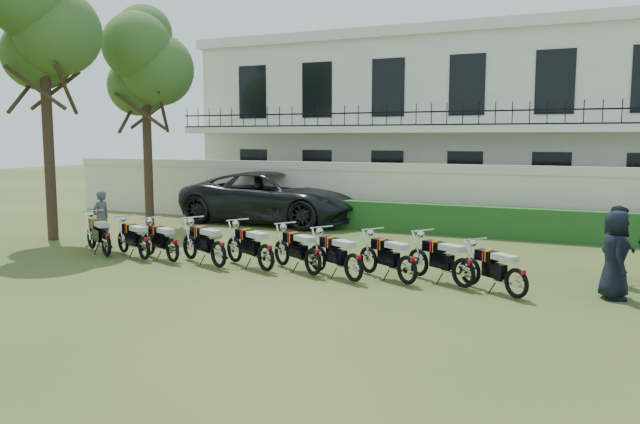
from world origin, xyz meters
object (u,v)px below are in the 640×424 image
(motorcycle_8, at_px, (464,266))
(officer_3, at_px, (615,255))
(motorcycle_4, at_px, (266,251))
(motorcycle_6, at_px, (354,260))
(suv, at_px, (273,197))
(tree_west_near, at_px, (146,62))
(motorcycle_2, at_px, (172,244))
(officer_4, at_px, (618,245))
(inspector, at_px, (101,218))
(motorcycle_1, at_px, (144,242))
(tree_west_mid, at_px, (43,22))
(motorcycle_0, at_px, (106,238))
(motorcycle_3, at_px, (218,248))
(motorcycle_7, at_px, (407,263))
(motorcycle_5, at_px, (313,255))
(motorcycle_9, at_px, (517,276))

(motorcycle_8, bearing_deg, officer_3, -49.94)
(motorcycle_4, bearing_deg, motorcycle_6, -67.06)
(motorcycle_4, bearing_deg, suv, 54.16)
(tree_west_near, xyz_separation_m, motorcycle_2, (5.21, -5.44, -5.40))
(officer_3, xyz_separation_m, officer_4, (0.08, 1.36, -0.02))
(suv, xyz_separation_m, officer_3, (11.57, -7.00, -0.07))
(inspector, bearing_deg, tree_west_near, -153.18)
(motorcycle_4, bearing_deg, motorcycle_1, 117.84)
(tree_west_mid, height_order, motorcycle_0, tree_west_mid)
(tree_west_mid, relative_size, motorcycle_4, 4.62)
(motorcycle_3, height_order, motorcycle_7, motorcycle_3)
(tree_west_near, bearing_deg, tree_west_mid, -97.13)
(motorcycle_6, bearing_deg, motorcycle_1, 119.97)
(motorcycle_6, height_order, suv, suv)
(motorcycle_5, relative_size, motorcycle_9, 1.11)
(motorcycle_2, height_order, motorcycle_3, motorcycle_3)
(motorcycle_8, relative_size, suv, 0.26)
(tree_west_near, relative_size, motorcycle_3, 4.08)
(motorcycle_8, relative_size, motorcycle_9, 1.11)
(motorcycle_8, bearing_deg, motorcycle_6, 132.02)
(tree_west_near, bearing_deg, inspector, -69.31)
(motorcycle_4, distance_m, motorcycle_7, 3.44)
(motorcycle_0, distance_m, motorcycle_4, 4.81)
(suv, bearing_deg, motorcycle_6, -140.80)
(motorcycle_0, xyz_separation_m, motorcycle_4, (4.81, 0.14, 0.00))
(motorcycle_0, relative_size, motorcycle_5, 1.03)
(motorcycle_7, bearing_deg, officer_3, -48.94)
(motorcycle_6, bearing_deg, motorcycle_4, 116.99)
(motorcycle_1, relative_size, motorcycle_3, 0.93)
(motorcycle_2, xyz_separation_m, motorcycle_8, (7.33, 0.34, 0.02))
(tree_west_mid, height_order, suv, tree_west_mid)
(officer_3, distance_m, officer_4, 1.36)
(tree_west_near, distance_m, motorcycle_7, 13.63)
(motorcycle_5, distance_m, officer_3, 6.34)
(tree_west_mid, bearing_deg, motorcycle_2, -14.15)
(motorcycle_1, height_order, motorcycle_4, motorcycle_4)
(inspector, bearing_deg, motorcycle_9, 89.32)
(tree_west_near, height_order, motorcycle_2, tree_west_near)
(motorcycle_1, bearing_deg, officer_3, -60.28)
(tree_west_near, bearing_deg, motorcycle_5, -30.29)
(motorcycle_2, distance_m, motorcycle_8, 7.34)
(motorcycle_5, distance_m, motorcycle_9, 4.55)
(tree_west_mid, xyz_separation_m, motorcycle_0, (3.61, -1.55, -6.15))
(motorcycle_0, relative_size, motorcycle_1, 1.02)
(motorcycle_3, xyz_separation_m, officer_4, (8.84, 2.25, 0.34))
(motorcycle_3, relative_size, motorcycle_7, 1.11)
(suv, height_order, inspector, suv)
(motorcycle_3, bearing_deg, motorcycle_9, -64.56)
(motorcycle_7, xyz_separation_m, inspector, (-9.82, 1.21, 0.31))
(motorcycle_5, height_order, motorcycle_9, motorcycle_5)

